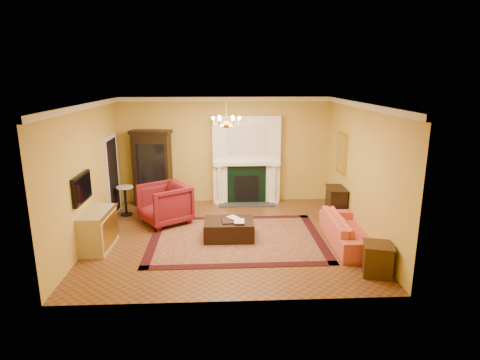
{
  "coord_description": "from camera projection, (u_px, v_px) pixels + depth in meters",
  "views": [
    {
      "loc": [
        -0.12,
        -8.56,
        3.54
      ],
      "look_at": [
        0.31,
        0.3,
        1.25
      ],
      "focal_mm": 30.0,
      "sensor_mm": 36.0,
      "label": 1
    }
  ],
  "objects": [
    {
      "name": "gilt_mirror",
      "position": [
        342.0,
        153.0,
        10.25
      ],
      "size": [
        0.06,
        0.76,
        1.05
      ],
      "color": "gold",
      "rests_on": "wall_right"
    },
    {
      "name": "chandelier",
      "position": [
        226.0,
        122.0,
        8.52
      ],
      "size": [
        0.63,
        0.55,
        0.53
      ],
      "color": "gold",
      "rests_on": "ceiling"
    },
    {
      "name": "commode",
      "position": [
        98.0,
        230.0,
        8.44
      ],
      "size": [
        0.56,
        1.12,
        0.82
      ],
      "primitive_type": "cube",
      "rotation": [
        0.0,
        0.0,
        -0.03
      ],
      "color": "beige",
      "rests_on": "floor"
    },
    {
      "name": "tv_panel",
      "position": [
        82.0,
        188.0,
        8.12
      ],
      "size": [
        0.09,
        0.95,
        0.58
      ],
      "color": "black",
      "rests_on": "wall_left"
    },
    {
      "name": "console_table",
      "position": [
        336.0,
        204.0,
        10.17
      ],
      "size": [
        0.48,
        0.76,
        0.81
      ],
      "primitive_type": "cube",
      "rotation": [
        0.0,
        0.0,
        -0.09
      ],
      "color": "black",
      "rests_on": "floor"
    },
    {
      "name": "end_table",
      "position": [
        377.0,
        260.0,
        7.33
      ],
      "size": [
        0.61,
        0.61,
        0.57
      ],
      "primitive_type": "cube",
      "rotation": [
        0.0,
        0.0,
        -0.28
      ],
      "color": "#3C2510",
      "rests_on": "floor"
    },
    {
      "name": "china_cabinet",
      "position": [
        153.0,
        170.0,
        11.23
      ],
      "size": [
        1.07,
        0.6,
        2.03
      ],
      "primitive_type": "cube",
      "rotation": [
        0.0,
        0.0,
        -0.14
      ],
      "color": "black",
      "rests_on": "floor"
    },
    {
      "name": "crown_molding",
      "position": [
        225.0,
        103.0,
        9.36
      ],
      "size": [
        6.0,
        5.5,
        0.12
      ],
      "color": "white",
      "rests_on": "ceiling"
    },
    {
      "name": "wall_front",
      "position": [
        230.0,
        214.0,
        6.13
      ],
      "size": [
        6.0,
        0.02,
        3.0
      ],
      "primitive_type": "cube",
      "color": "gold",
      "rests_on": "floor"
    },
    {
      "name": "topiary_left",
      "position": [
        228.0,
        152.0,
        11.25
      ],
      "size": [
        0.18,
        0.18,
        0.47
      ],
      "color": "gray",
      "rests_on": "fireplace"
    },
    {
      "name": "fireplace",
      "position": [
        246.0,
        162.0,
        11.39
      ],
      "size": [
        1.9,
        0.7,
        2.5
      ],
      "color": "white",
      "rests_on": "wall_back"
    },
    {
      "name": "wingback_armchair",
      "position": [
        165.0,
        202.0,
        9.87
      ],
      "size": [
        1.41,
        1.43,
        1.09
      ],
      "primitive_type": "imported",
      "rotation": [
        0.0,
        0.0,
        -0.98
      ],
      "color": "maroon",
      "rests_on": "floor"
    },
    {
      "name": "coral_sofa",
      "position": [
        349.0,
        226.0,
        8.68
      ],
      "size": [
        0.66,
        2.13,
        0.83
      ],
      "primitive_type": "imported",
      "rotation": [
        0.0,
        0.0,
        1.55
      ],
      "color": "#DD4C46",
      "rests_on": "floor"
    },
    {
      "name": "floor",
      "position": [
        227.0,
        237.0,
        9.17
      ],
      "size": [
        6.0,
        5.5,
        0.02
      ],
      "primitive_type": "cube",
      "color": "brown",
      "rests_on": "ground"
    },
    {
      "name": "book_b",
      "position": [
        234.0,
        215.0,
        8.74
      ],
      "size": [
        0.23,
        0.03,
        0.31
      ],
      "primitive_type": "imported",
      "rotation": [
        0.0,
        0.0,
        -0.04
      ],
      "color": "gray",
      "rests_on": "ottoman_tray"
    },
    {
      "name": "wall_left",
      "position": [
        88.0,
        174.0,
        8.66
      ],
      "size": [
        0.02,
        5.5,
        3.0
      ],
      "primitive_type": "cube",
      "color": "gold",
      "rests_on": "floor"
    },
    {
      "name": "ottoman_tray",
      "position": [
        231.0,
        221.0,
        8.87
      ],
      "size": [
        0.45,
        0.38,
        0.03
      ],
      "primitive_type": "cube",
      "rotation": [
        0.0,
        0.0,
        0.13
      ],
      "color": "black",
      "rests_on": "leather_ottoman"
    },
    {
      "name": "leather_ottoman",
      "position": [
        229.0,
        229.0,
        8.99
      ],
      "size": [
        1.11,
        0.81,
        0.41
      ],
      "primitive_type": "cube",
      "rotation": [
        0.0,
        0.0,
        -0.01
      ],
      "color": "black",
      "rests_on": "oriental_rug"
    },
    {
      "name": "topiary_right",
      "position": [
        266.0,
        153.0,
        11.31
      ],
      "size": [
        0.15,
        0.15,
        0.42
      ],
      "color": "gray",
      "rests_on": "fireplace"
    },
    {
      "name": "oriental_rug",
      "position": [
        236.0,
        238.0,
        9.02
      ],
      "size": [
        3.88,
        2.92,
        0.02
      ],
      "primitive_type": "cube",
      "rotation": [
        0.0,
        0.0,
        0.01
      ],
      "color": "#410E0F",
      "rests_on": "floor"
    },
    {
      "name": "wall_back",
      "position": [
        225.0,
        150.0,
        11.47
      ],
      "size": [
        6.0,
        0.02,
        3.0
      ],
      "primitive_type": "cube",
      "color": "gold",
      "rests_on": "floor"
    },
    {
      "name": "doorway",
      "position": [
        112.0,
        176.0,
        10.42
      ],
      "size": [
        0.08,
        1.05,
        2.1
      ],
      "color": "silver",
      "rests_on": "wall_left"
    },
    {
      "name": "ceiling",
      "position": [
        226.0,
        103.0,
        8.42
      ],
      "size": [
        6.0,
        5.5,
        0.02
      ],
      "primitive_type": "cube",
      "color": "white",
      "rests_on": "wall_back"
    },
    {
      "name": "wall_right",
      "position": [
        361.0,
        171.0,
        8.94
      ],
      "size": [
        0.02,
        5.5,
        3.0
      ],
      "primitive_type": "cube",
      "color": "gold",
      "rests_on": "floor"
    },
    {
      "name": "book_a",
      "position": [
        230.0,
        213.0,
        8.93
      ],
      "size": [
        0.18,
        0.13,
        0.26
      ],
      "primitive_type": "imported",
      "rotation": [
        0.0,
        0.0,
        0.6
      ],
      "color": "gray",
      "rests_on": "ottoman_tray"
    },
    {
      "name": "pedestal_table",
      "position": [
        125.0,
        199.0,
        10.47
      ],
      "size": [
        0.44,
        0.44,
        0.78
      ],
      "color": "black",
      "rests_on": "floor"
    }
  ]
}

